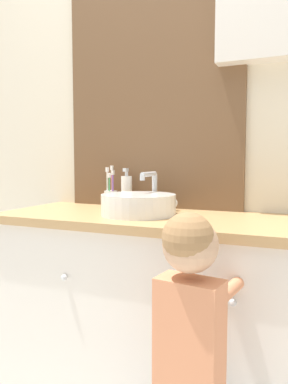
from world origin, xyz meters
TOP-DOWN VIEW (x-y plane):
  - wall_back at (0.01, 0.62)m, footprint 3.20×0.18m
  - vanity_counter at (0.00, 0.34)m, footprint 1.42×0.53m
  - sink_basin at (-0.11, 0.33)m, footprint 0.31×0.36m
  - toothbrush_holder at (-0.34, 0.51)m, footprint 0.06×0.06m
  - soap_dispenser at (-0.26, 0.51)m, footprint 0.05×0.05m
  - child_figure at (0.24, -0.11)m, footprint 0.23×0.41m

SIDE VIEW (x-z plane):
  - vanity_counter at x=0.00m, z-range 0.00..0.79m
  - child_figure at x=0.24m, z-range 0.09..0.97m
  - sink_basin at x=-0.11m, z-range 0.74..0.92m
  - toothbrush_holder at x=-0.34m, z-range 0.74..0.94m
  - soap_dispenser at x=-0.26m, z-range 0.77..0.96m
  - wall_back at x=0.01m, z-range 0.03..2.53m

